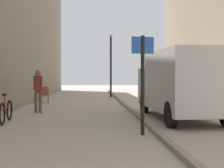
{
  "coord_description": "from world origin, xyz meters",
  "views": [
    {
      "loc": [
        -0.12,
        -1.36,
        1.53
      ],
      "look_at": [
        0.71,
        11.04,
        1.22
      ],
      "focal_mm": 47.27,
      "sensor_mm": 36.0,
      "label": 1
    }
  ],
  "objects_px": {
    "street_sign_post": "(143,76)",
    "bicycle_leaning": "(6,111)",
    "lamp_post": "(111,61)",
    "cafe_chair_near_window": "(45,93)",
    "delivery_van": "(180,83)",
    "pedestrian_main_foreground": "(38,88)"
  },
  "relations": [
    {
      "from": "pedestrian_main_foreground",
      "to": "street_sign_post",
      "type": "distance_m",
      "value": 6.14
    },
    {
      "from": "pedestrian_main_foreground",
      "to": "bicycle_leaning",
      "type": "height_order",
      "value": "pedestrian_main_foreground"
    },
    {
      "from": "delivery_van",
      "to": "street_sign_post",
      "type": "height_order",
      "value": "street_sign_post"
    },
    {
      "from": "delivery_van",
      "to": "cafe_chair_near_window",
      "type": "relative_size",
      "value": 5.72
    },
    {
      "from": "bicycle_leaning",
      "to": "delivery_van",
      "type": "bearing_deg",
      "value": 1.44
    },
    {
      "from": "cafe_chair_near_window",
      "to": "pedestrian_main_foreground",
      "type": "bearing_deg",
      "value": 84.89
    },
    {
      "from": "lamp_post",
      "to": "cafe_chair_near_window",
      "type": "height_order",
      "value": "lamp_post"
    },
    {
      "from": "delivery_van",
      "to": "cafe_chair_near_window",
      "type": "xyz_separation_m",
      "value": [
        -5.94,
        6.96,
        -0.74
      ]
    },
    {
      "from": "delivery_van",
      "to": "lamp_post",
      "type": "relative_size",
      "value": 1.13
    },
    {
      "from": "pedestrian_main_foreground",
      "to": "lamp_post",
      "type": "relative_size",
      "value": 0.38
    },
    {
      "from": "pedestrian_main_foreground",
      "to": "bicycle_leaning",
      "type": "bearing_deg",
      "value": -114.65
    },
    {
      "from": "delivery_van",
      "to": "street_sign_post",
      "type": "distance_m",
      "value": 3.43
    },
    {
      "from": "street_sign_post",
      "to": "lamp_post",
      "type": "height_order",
      "value": "lamp_post"
    },
    {
      "from": "street_sign_post",
      "to": "bicycle_leaning",
      "type": "relative_size",
      "value": 1.47
    },
    {
      "from": "street_sign_post",
      "to": "bicycle_leaning",
      "type": "bearing_deg",
      "value": -37.9
    },
    {
      "from": "pedestrian_main_foreground",
      "to": "bicycle_leaning",
      "type": "distance_m",
      "value": 2.76
    },
    {
      "from": "lamp_post",
      "to": "delivery_van",
      "type": "bearing_deg",
      "value": -80.97
    },
    {
      "from": "pedestrian_main_foreground",
      "to": "delivery_van",
      "type": "bearing_deg",
      "value": -33.04
    },
    {
      "from": "street_sign_post",
      "to": "cafe_chair_near_window",
      "type": "height_order",
      "value": "street_sign_post"
    },
    {
      "from": "delivery_van",
      "to": "street_sign_post",
      "type": "xyz_separation_m",
      "value": [
        -1.85,
        -2.87,
        0.25
      ]
    },
    {
      "from": "lamp_post",
      "to": "bicycle_leaning",
      "type": "distance_m",
      "value": 12.77
    },
    {
      "from": "delivery_van",
      "to": "bicycle_leaning",
      "type": "xyz_separation_m",
      "value": [
        -6.03,
        -0.53,
        -0.91
      ]
    }
  ]
}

